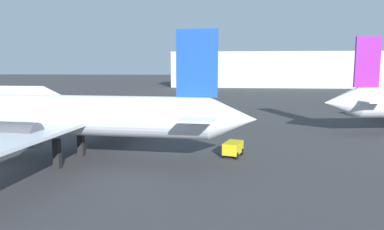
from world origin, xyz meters
TOP-DOWN VIEW (x-y plane):
  - airplane_at_gate at (-16.12, 22.26)m, footprint 33.63×29.43m
  - baggage_cart at (-1.49, 25.48)m, footprint 1.96×2.67m
  - terminal_building at (15.31, 134.33)m, footprint 76.66×19.12m

SIDE VIEW (x-z plane):
  - baggage_cart at x=-1.49m, z-range 0.11..1.41m
  - airplane_at_gate at x=-16.12m, z-range -1.43..9.37m
  - terminal_building at x=15.31m, z-range 0.00..12.94m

